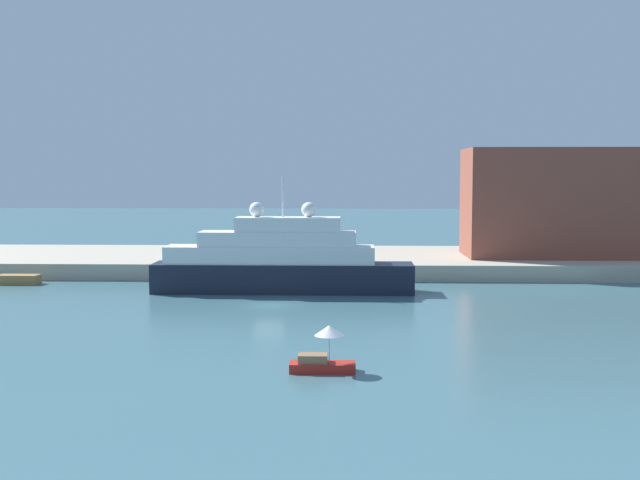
{
  "coord_description": "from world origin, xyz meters",
  "views": [
    {
      "loc": [
        6.88,
        -69.26,
        11.47
      ],
      "look_at": [
        4.21,
        6.0,
        5.29
      ],
      "focal_mm": 45.11,
      "sensor_mm": 36.0,
      "label": 1
    }
  ],
  "objects_px": {
    "work_barge": "(19,279)",
    "harbor_building": "(558,202)",
    "parked_car": "(189,251)",
    "small_motorboat": "(323,354)",
    "person_figure": "(235,251)",
    "mooring_bollard": "(296,261)",
    "large_yacht": "(280,262)"
  },
  "relations": [
    {
      "from": "parked_car",
      "to": "person_figure",
      "type": "distance_m",
      "value": 5.85
    },
    {
      "from": "work_barge",
      "to": "harbor_building",
      "type": "height_order",
      "value": "harbor_building"
    },
    {
      "from": "small_motorboat",
      "to": "mooring_bollard",
      "type": "xyz_separation_m",
      "value": [
        -4.28,
        40.84,
        1.05
      ]
    },
    {
      "from": "large_yacht",
      "to": "mooring_bollard",
      "type": "xyz_separation_m",
      "value": [
        0.95,
        9.3,
        -0.88
      ]
    },
    {
      "from": "person_figure",
      "to": "small_motorboat",
      "type": "bearing_deg",
      "value": -75.88
    },
    {
      "from": "small_motorboat",
      "to": "mooring_bollard",
      "type": "bearing_deg",
      "value": 95.98
    },
    {
      "from": "small_motorboat",
      "to": "mooring_bollard",
      "type": "relative_size",
      "value": 6.2
    },
    {
      "from": "large_yacht",
      "to": "person_figure",
      "type": "distance_m",
      "value": 16.64
    },
    {
      "from": "small_motorboat",
      "to": "person_figure",
      "type": "relative_size",
      "value": 2.21
    },
    {
      "from": "large_yacht",
      "to": "mooring_bollard",
      "type": "distance_m",
      "value": 9.39
    },
    {
      "from": "work_barge",
      "to": "mooring_bollard",
      "type": "distance_m",
      "value": 29.12
    },
    {
      "from": "large_yacht",
      "to": "parked_car",
      "type": "relative_size",
      "value": 5.84
    },
    {
      "from": "work_barge",
      "to": "parked_car",
      "type": "bearing_deg",
      "value": 37.88
    },
    {
      "from": "mooring_bollard",
      "to": "parked_car",
      "type": "bearing_deg",
      "value": 150.56
    },
    {
      "from": "person_figure",
      "to": "work_barge",
      "type": "bearing_deg",
      "value": -153.34
    },
    {
      "from": "work_barge",
      "to": "parked_car",
      "type": "distance_m",
      "value": 19.78
    },
    {
      "from": "person_figure",
      "to": "mooring_bollard",
      "type": "relative_size",
      "value": 2.8
    },
    {
      "from": "harbor_building",
      "to": "parked_car",
      "type": "distance_m",
      "value": 44.01
    },
    {
      "from": "work_barge",
      "to": "mooring_bollard",
      "type": "xyz_separation_m",
      "value": [
        28.7,
        4.66,
        1.58
      ]
    },
    {
      "from": "small_motorboat",
      "to": "person_figure",
      "type": "height_order",
      "value": "person_figure"
    },
    {
      "from": "small_motorboat",
      "to": "large_yacht",
      "type": "bearing_deg",
      "value": 99.41
    },
    {
      "from": "harbor_building",
      "to": "work_barge",
      "type": "bearing_deg",
      "value": -166.95
    },
    {
      "from": "work_barge",
      "to": "person_figure",
      "type": "relative_size",
      "value": 2.43
    },
    {
      "from": "harbor_building",
      "to": "parked_car",
      "type": "relative_size",
      "value": 4.99
    },
    {
      "from": "large_yacht",
      "to": "mooring_bollard",
      "type": "bearing_deg",
      "value": 84.2
    },
    {
      "from": "work_barge",
      "to": "small_motorboat",
      "type": "bearing_deg",
      "value": -47.65
    },
    {
      "from": "harbor_building",
      "to": "mooring_bollard",
      "type": "relative_size",
      "value": 34.99
    },
    {
      "from": "large_yacht",
      "to": "work_barge",
      "type": "xyz_separation_m",
      "value": [
        -27.76,
        4.65,
        -2.46
      ]
    },
    {
      "from": "large_yacht",
      "to": "harbor_building",
      "type": "height_order",
      "value": "harbor_building"
    },
    {
      "from": "work_barge",
      "to": "harbor_building",
      "type": "bearing_deg",
      "value": 13.05
    },
    {
      "from": "small_motorboat",
      "to": "work_barge",
      "type": "bearing_deg",
      "value": 132.35
    },
    {
      "from": "work_barge",
      "to": "parked_car",
      "type": "height_order",
      "value": "parked_car"
    }
  ]
}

